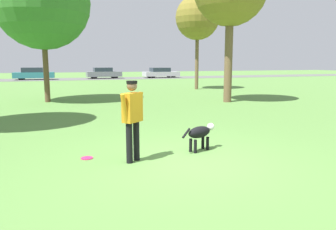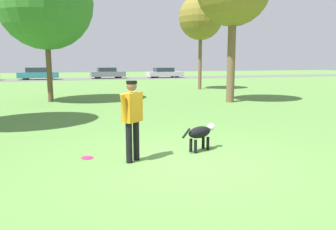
% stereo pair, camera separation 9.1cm
% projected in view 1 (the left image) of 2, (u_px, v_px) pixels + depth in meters
% --- Properties ---
extents(ground_plane, '(120.00, 120.00, 0.00)m').
position_uv_depth(ground_plane, '(182.00, 162.00, 6.67)').
color(ground_plane, '#56843D').
extents(far_road_strip, '(120.00, 6.00, 0.01)m').
position_uv_depth(far_road_strip, '(76.00, 79.00, 38.67)').
color(far_road_strip, '#5B5B59').
rests_on(far_road_strip, ground_plane).
extents(person, '(0.59, 0.50, 1.65)m').
position_uv_depth(person, '(132.00, 114.00, 6.56)').
color(person, black).
rests_on(person, ground_plane).
extents(dog, '(0.99, 0.53, 0.60)m').
position_uv_depth(dog, '(201.00, 133.00, 7.48)').
color(dog, black).
rests_on(dog, ground_plane).
extents(frisbee, '(0.25, 0.25, 0.02)m').
position_uv_depth(frisbee, '(87.00, 158.00, 6.92)').
color(frisbee, '#E52366').
rests_on(frisbee, ground_plane).
extents(tree_mid_center, '(4.64, 4.64, 7.23)m').
position_uv_depth(tree_mid_center, '(42.00, 1.00, 15.85)').
color(tree_mid_center, brown).
rests_on(tree_mid_center, ground_plane).
extents(tree_far_right, '(3.19, 3.19, 6.77)m').
position_uv_depth(tree_far_right, '(197.00, 18.00, 23.62)').
color(tree_far_right, brown).
rests_on(tree_far_right, ground_plane).
extents(parked_car_teal, '(4.44, 1.92, 1.38)m').
position_uv_depth(parked_car_teal, '(34.00, 74.00, 37.07)').
color(parked_car_teal, teal).
rests_on(parked_car_teal, ground_plane).
extents(parked_car_grey, '(4.21, 1.87, 1.33)m').
position_uv_depth(parked_car_grey, '(104.00, 73.00, 39.90)').
color(parked_car_grey, slate).
rests_on(parked_car_grey, ground_plane).
extents(parked_car_silver, '(4.59, 2.01, 1.28)m').
position_uv_depth(parked_car_silver, '(161.00, 73.00, 41.79)').
color(parked_car_silver, '#B7B7BC').
rests_on(parked_car_silver, ground_plane).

